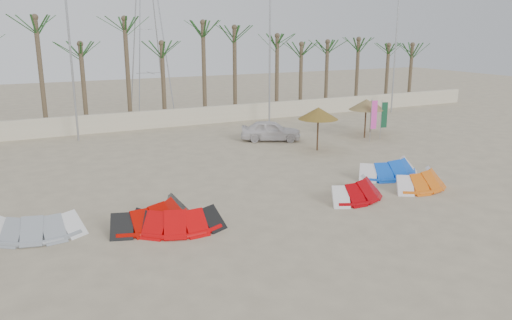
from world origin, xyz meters
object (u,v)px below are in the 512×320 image
kite_red_left (150,211)px  car (271,131)px  kite_red_mid (173,217)px  parasol_mid (366,105)px  kite_orange (417,178)px  parasol_left (318,113)px  parasol_right (372,105)px  kite_red_right (353,188)px  kite_grey (34,224)px  kite_blue (385,167)px

kite_red_left → car: size_ratio=1.01×
kite_red_left → car: bearing=44.7°
kite_red_mid → parasol_mid: (16.07, 9.48, 1.81)m
kite_orange → car: size_ratio=0.87×
parasol_left → parasol_mid: size_ratio=1.00×
kite_orange → parasol_left: (-0.19, 8.06, 1.81)m
parasol_right → car: size_ratio=0.59×
kite_red_mid → car: 15.28m
kite_red_mid → parasol_mid: bearing=30.5°
car → kite_orange: bearing=-146.0°
kite_red_left → parasol_mid: (16.67, 8.56, 1.81)m
kite_red_right → parasol_left: bearing=67.4°
kite_red_mid → parasol_right: parasol_right is taller
kite_grey → parasol_left: bearing=21.8°
kite_grey → parasol_mid: 22.19m
kite_red_right → parasol_right: (9.60, 10.85, 1.50)m
kite_red_left → car: 15.02m
kite_grey → car: (14.62, 9.97, 0.24)m
kite_grey → kite_red_left: same height
parasol_mid → car: (-6.01, 2.01, -1.57)m
kite_red_right → kite_blue: same height
kite_orange → kite_blue: size_ratio=0.92×
kite_blue → parasol_mid: (4.60, 7.49, 1.81)m
kite_red_mid → kite_orange: 11.47m
kite_red_mid → parasol_right: size_ratio=1.64×
kite_red_right → kite_blue: (3.49, 2.08, 0.00)m
kite_red_left → parasol_left: parasol_left is taller
kite_grey → kite_red_left: (3.96, -0.60, 0.00)m
parasol_left → car: bearing=108.5°
kite_red_left → parasol_right: bearing=28.4°
kite_red_left → kite_blue: same height
kite_grey → parasol_right: bearing=22.7°
kite_red_left → car: (10.67, 10.57, 0.24)m
kite_red_right → kite_red_left: bearing=173.3°
parasol_right → kite_orange: bearing=-119.1°
kite_red_left → parasol_right: size_ratio=1.72×
parasol_left → kite_red_right: bearing=-112.6°
kite_grey → kite_orange: bearing=-6.1°
kite_red_right → kite_orange: same height
kite_red_mid → kite_blue: bearing=9.8°
kite_orange → parasol_right: parasol_right is taller
parasol_left → car: 4.15m
kite_red_left → kite_red_mid: 1.10m
kite_red_right → kite_blue: 4.06m
kite_grey → kite_red_right: bearing=-7.3°
kite_blue → kite_red_right: bearing=-149.2°
kite_blue → parasol_mid: size_ratio=1.42×
parasol_mid → parasol_right: (1.51, 1.28, -0.31)m
kite_orange → kite_blue: 2.19m
kite_red_left → parasol_mid: size_ratio=1.52×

